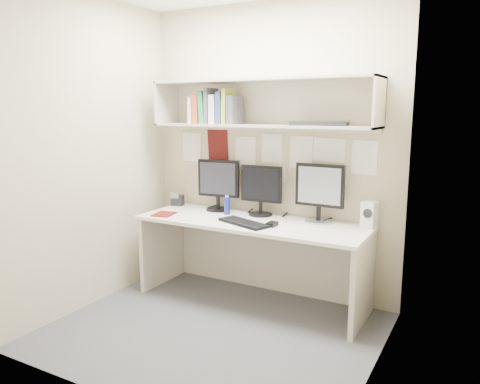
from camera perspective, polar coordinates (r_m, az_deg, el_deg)
The scene contains 19 objects.
floor at distance 3.74m, azimuth -3.33°, elevation -16.51°, with size 2.40×2.00×0.01m, color #45464A.
wall_back at distance 4.24m, azimuth 3.71°, elevation 5.04°, with size 2.40×0.02×2.60m, color #B9AD8D.
wall_front at distance 2.58m, azimuth -15.49°, elevation 1.44°, with size 2.40×0.02×2.60m, color #B9AD8D.
wall_left at distance 4.13m, azimuth -17.84°, elevation 4.44°, with size 0.02×2.00×2.60m, color #B9AD8D.
wall_right at distance 2.91m, azimuth 16.89°, elevation 2.32°, with size 0.02×2.00×2.60m, color #B9AD8D.
desk at distance 4.12m, azimuth 1.47°, elevation -8.40°, with size 2.00×0.70×0.73m.
overhead_hutch at distance 4.09m, azimuth 2.93°, elevation 10.75°, with size 2.00×0.38×0.40m.
pinned_papers at distance 4.24m, azimuth 3.67°, elevation 4.36°, with size 1.92×0.01×0.48m, color white, non-canonical shape.
monitor_left at distance 4.38m, azimuth -2.66°, elevation 1.11°, with size 0.41×0.22×0.48m.
monitor_center at distance 4.17m, azimuth 2.60°, elevation 0.47°, with size 0.39×0.21×0.45m.
monitor_right at distance 3.96m, azimuth 9.67°, elevation 0.13°, with size 0.42×0.23×0.49m.
keyboard at distance 3.88m, azimuth 0.45°, elevation -3.78°, with size 0.47×0.17×0.02m, color black.
mouse at distance 3.82m, azimuth 3.92°, elevation -3.94°, with size 0.07×0.11×0.03m, color black.
speaker at distance 3.88m, azimuth 15.48°, elevation -2.68°, with size 0.12×0.13×0.22m.
blue_bottle at distance 4.23m, azimuth -1.59°, elevation -1.65°, with size 0.06×0.06×0.17m.
maroon_notebook at distance 4.28m, azimuth -9.23°, elevation -2.68°, with size 0.17×0.21×0.01m, color #611310.
desk_phone at distance 4.67m, azimuth -7.63°, elevation -0.98°, with size 0.13×0.13×0.13m.
book_stack at distance 4.24m, azimuth -3.01°, elevation 10.15°, with size 0.47×0.19×0.32m.
hutch_tray at distance 3.84m, azimuth 9.64°, elevation 8.23°, with size 0.45×0.17×0.03m, color black.
Camera 1 is at (1.79, -2.82, 1.67)m, focal length 35.00 mm.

